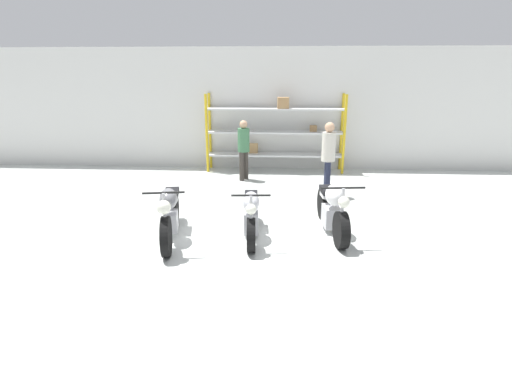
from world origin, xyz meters
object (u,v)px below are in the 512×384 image
motorcycle_silver (251,214)px  person_near_rack (244,145)px  shelving_rack (276,131)px  person_browsing (328,153)px  motorcycle_white (332,208)px  motorcycle_grey (170,212)px

motorcycle_silver → person_near_rack: size_ratio=1.18×
shelving_rack → motorcycle_silver: (-0.36, -5.15, -0.79)m
motorcycle_silver → person_browsing: 3.13m
motorcycle_white → person_browsing: (0.16, 2.33, 0.58)m
shelving_rack → person_browsing: 2.86m
motorcycle_white → person_browsing: 2.41m
motorcycle_white → person_near_rack: 4.23m
shelving_rack → motorcycle_white: (1.11, -4.89, -0.75)m
shelving_rack → motorcycle_grey: bearing=-108.4°
shelving_rack → motorcycle_silver: 5.23m
shelving_rack → motorcycle_grey: 5.70m
motorcycle_grey → person_near_rack: 4.32m
person_browsing → person_near_rack: (-2.12, 1.39, -0.08)m
shelving_rack → person_browsing: shelving_rack is taller
motorcycle_grey → person_near_rack: size_ratio=1.30×
shelving_rack → motorcycle_grey: size_ratio=1.91×
motorcycle_white → person_near_rack: person_near_rack is taller
motorcycle_grey → person_near_rack: person_near_rack is taller
motorcycle_grey → motorcycle_white: size_ratio=1.04×
person_near_rack → motorcycle_white: bearing=153.1°
motorcycle_grey → person_near_rack: bearing=157.9°
person_browsing → shelving_rack: bearing=-64.1°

